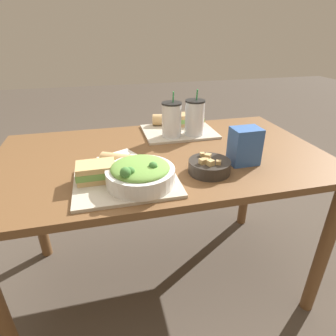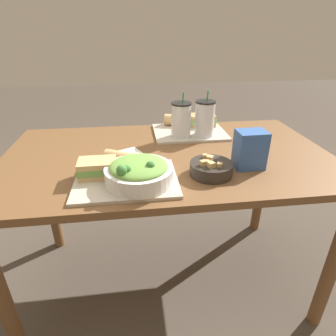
# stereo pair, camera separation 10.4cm
# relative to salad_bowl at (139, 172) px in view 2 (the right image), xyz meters

# --- Properties ---
(ground_plane) EXTENTS (12.00, 12.00, 0.00)m
(ground_plane) POSITION_rel_salad_bowl_xyz_m (0.14, 0.26, -0.83)
(ground_plane) COLOR #4C4238
(dining_table) EXTENTS (1.46, 0.84, 0.78)m
(dining_table) POSITION_rel_salad_bowl_xyz_m (0.14, 0.26, -0.16)
(dining_table) COLOR brown
(dining_table) RESTS_ON ground_plane
(tray_near) EXTENTS (0.37, 0.29, 0.01)m
(tray_near) POSITION_rel_salad_bowl_xyz_m (-0.05, 0.03, -0.05)
(tray_near) COLOR #BCB29E
(tray_near) RESTS_ON dining_table
(tray_far) EXTENTS (0.37, 0.29, 0.01)m
(tray_far) POSITION_rel_salad_bowl_xyz_m (0.29, 0.51, -0.05)
(tray_far) COLOR #BCB29E
(tray_far) RESTS_ON dining_table
(salad_bowl) EXTENTS (0.24, 0.24, 0.10)m
(salad_bowl) POSITION_rel_salad_bowl_xyz_m (0.00, 0.00, 0.00)
(salad_bowl) COLOR white
(salad_bowl) RESTS_ON tray_near
(soup_bowl) EXTENTS (0.16, 0.16, 0.07)m
(soup_bowl) POSITION_rel_salad_bowl_xyz_m (0.28, 0.04, -0.03)
(soup_bowl) COLOR #2D2823
(soup_bowl) RESTS_ON dining_table
(sandwich_near) EXTENTS (0.14, 0.10, 0.06)m
(sandwich_near) POSITION_rel_salad_bowl_xyz_m (-0.15, 0.07, -0.01)
(sandwich_near) COLOR tan
(sandwich_near) RESTS_ON tray_near
(baguette_near) EXTENTS (0.15, 0.12, 0.06)m
(baguette_near) POSITION_rel_salad_bowl_xyz_m (-0.07, 0.14, -0.01)
(baguette_near) COLOR tan
(baguette_near) RESTS_ON tray_near
(sandwich_far) EXTENTS (0.14, 0.09, 0.06)m
(sandwich_far) POSITION_rel_salad_bowl_xyz_m (0.37, 0.59, -0.01)
(sandwich_far) COLOR tan
(sandwich_far) RESTS_ON tray_far
(baguette_far) EXTENTS (0.13, 0.09, 0.06)m
(baguette_far) POSITION_rel_salad_bowl_xyz_m (0.23, 0.62, -0.01)
(baguette_far) COLOR tan
(baguette_far) RESTS_ON tray_far
(drink_cup_dark) EXTENTS (0.10, 0.10, 0.22)m
(drink_cup_dark) POSITION_rel_salad_bowl_xyz_m (0.23, 0.44, 0.04)
(drink_cup_dark) COLOR silver
(drink_cup_dark) RESTS_ON tray_far
(drink_cup_red) EXTENTS (0.10, 0.10, 0.23)m
(drink_cup_red) POSITION_rel_salad_bowl_xyz_m (0.35, 0.44, 0.04)
(drink_cup_red) COLOR silver
(drink_cup_red) RESTS_ON tray_far
(chip_bag) EXTENTS (0.12, 0.09, 0.15)m
(chip_bag) POSITION_rel_salad_bowl_xyz_m (0.44, 0.09, 0.02)
(chip_bag) COLOR #335BA3
(chip_bag) RESTS_ON dining_table
(napkin_folded) EXTENTS (0.19, 0.16, 0.00)m
(napkin_folded) POSITION_rel_salad_bowl_xyz_m (-0.06, 0.27, -0.05)
(napkin_folded) COLOR silver
(napkin_folded) RESTS_ON dining_table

